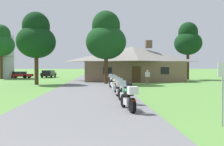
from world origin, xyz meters
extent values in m
plane|color=#56893D|center=(0.00, 20.00, 0.00)|extent=(500.00, 500.00, 0.00)
cube|color=slate|center=(0.00, 18.00, 0.03)|extent=(6.40, 80.00, 0.06)
cylinder|color=black|center=(1.93, 8.43, 0.38)|extent=(0.22, 0.65, 0.64)
cylinder|color=black|center=(2.17, 7.01, 0.38)|extent=(0.26, 0.66, 0.64)
cube|color=silver|center=(2.06, 7.70, 0.44)|extent=(0.35, 0.60, 0.30)
ellipsoid|color=#195B33|center=(2.01, 7.96, 0.89)|extent=(0.38, 0.56, 0.26)
cube|color=black|center=(2.09, 7.50, 0.80)|extent=(0.36, 0.56, 0.10)
cylinder|color=silver|center=(1.94, 8.39, 1.08)|extent=(0.66, 0.14, 0.03)
cylinder|color=silver|center=(1.93, 8.43, 0.74)|extent=(0.10, 0.24, 0.73)
cube|color=#B2BCC6|center=(1.92, 8.49, 1.22)|extent=(0.33, 0.16, 0.27)
sphere|color=silver|center=(1.94, 8.39, 0.94)|extent=(0.11, 0.11, 0.11)
cube|color=silver|center=(2.18, 6.96, 1.02)|extent=(0.45, 0.42, 0.32)
cube|color=red|center=(2.21, 6.79, 0.60)|extent=(0.14, 0.05, 0.06)
cylinder|color=silver|center=(2.26, 7.35, 0.28)|extent=(0.16, 0.55, 0.07)
cylinder|color=black|center=(2.00, 10.81, 0.38)|extent=(0.21, 0.65, 0.64)
cylinder|color=black|center=(2.24, 9.39, 0.38)|extent=(0.26, 0.66, 0.64)
cube|color=silver|center=(2.12, 10.08, 0.44)|extent=(0.35, 0.59, 0.30)
ellipsoid|color=silver|center=(2.08, 10.34, 0.89)|extent=(0.38, 0.56, 0.26)
cube|color=black|center=(2.16, 9.88, 0.80)|extent=(0.36, 0.56, 0.10)
cylinder|color=silver|center=(2.01, 10.77, 1.08)|extent=(0.66, 0.14, 0.03)
cylinder|color=silver|center=(2.00, 10.81, 0.74)|extent=(0.10, 0.24, 0.73)
cube|color=#B2BCC6|center=(1.99, 10.87, 1.22)|extent=(0.33, 0.16, 0.27)
sphere|color=silver|center=(2.01, 10.77, 0.94)|extent=(0.11, 0.11, 0.11)
cube|color=black|center=(2.25, 9.34, 1.02)|extent=(0.45, 0.42, 0.32)
cube|color=red|center=(2.27, 9.17, 0.60)|extent=(0.14, 0.05, 0.06)
cylinder|color=silver|center=(2.32, 9.73, 0.28)|extent=(0.16, 0.55, 0.07)
cylinder|color=black|center=(1.98, 12.75, 0.38)|extent=(0.14, 0.64, 0.64)
cylinder|color=black|center=(2.04, 11.31, 0.38)|extent=(0.18, 0.65, 0.64)
cube|color=silver|center=(2.01, 12.01, 0.44)|extent=(0.28, 0.57, 0.30)
ellipsoid|color=orange|center=(2.00, 12.27, 0.89)|extent=(0.32, 0.53, 0.26)
cube|color=black|center=(2.02, 11.81, 0.80)|extent=(0.30, 0.53, 0.10)
cylinder|color=silver|center=(1.98, 12.71, 1.08)|extent=(0.66, 0.06, 0.03)
cylinder|color=silver|center=(1.98, 12.75, 0.74)|extent=(0.07, 0.24, 0.73)
cube|color=#B2BCC6|center=(1.98, 12.81, 1.22)|extent=(0.32, 0.12, 0.27)
sphere|color=silver|center=(1.98, 12.71, 0.94)|extent=(0.11, 0.11, 0.11)
cube|color=#B7B7BC|center=(2.04, 11.26, 1.02)|extent=(0.42, 0.38, 0.32)
cube|color=red|center=(2.05, 11.09, 0.60)|extent=(0.14, 0.04, 0.06)
cylinder|color=silver|center=(2.17, 11.64, 0.28)|extent=(0.09, 0.55, 0.07)
cylinder|color=black|center=(2.00, 15.19, 0.38)|extent=(0.14, 0.64, 0.64)
cylinder|color=black|center=(2.07, 13.75, 0.38)|extent=(0.19, 0.65, 0.64)
cube|color=silver|center=(2.03, 14.45, 0.44)|extent=(0.29, 0.57, 0.30)
ellipsoid|color=black|center=(2.02, 14.71, 0.89)|extent=(0.33, 0.53, 0.26)
cube|color=black|center=(2.04, 14.25, 0.80)|extent=(0.31, 0.53, 0.10)
cylinder|color=silver|center=(2.00, 15.15, 1.08)|extent=(0.66, 0.06, 0.03)
cylinder|color=silver|center=(2.00, 15.19, 0.74)|extent=(0.07, 0.24, 0.73)
cube|color=#B2BCC6|center=(1.99, 15.25, 1.22)|extent=(0.33, 0.13, 0.27)
sphere|color=silver|center=(2.00, 15.15, 0.94)|extent=(0.11, 0.11, 0.11)
cube|color=silver|center=(2.07, 13.70, 1.02)|extent=(0.42, 0.38, 0.32)
cube|color=red|center=(2.08, 13.53, 0.60)|extent=(0.14, 0.04, 0.06)
cylinder|color=silver|center=(2.19, 14.07, 0.28)|extent=(0.10, 0.55, 0.07)
cube|color=silver|center=(1.81, 13.78, 0.56)|extent=(0.22, 0.41, 0.36)
cube|color=silver|center=(2.33, 13.81, 0.56)|extent=(0.22, 0.41, 0.36)
cylinder|color=black|center=(2.02, 17.57, 0.38)|extent=(0.17, 0.65, 0.64)
cylinder|color=black|center=(2.15, 16.14, 0.38)|extent=(0.21, 0.65, 0.64)
cube|color=silver|center=(2.08, 16.84, 0.44)|extent=(0.31, 0.58, 0.30)
ellipsoid|color=gold|center=(2.06, 17.10, 0.89)|extent=(0.35, 0.55, 0.26)
cube|color=black|center=(2.10, 16.64, 0.80)|extent=(0.33, 0.54, 0.10)
cylinder|color=silver|center=(2.02, 17.53, 1.08)|extent=(0.66, 0.09, 0.03)
cylinder|color=silver|center=(2.02, 17.57, 0.74)|extent=(0.08, 0.24, 0.73)
cube|color=#B2BCC6|center=(2.01, 17.63, 1.22)|extent=(0.33, 0.14, 0.27)
sphere|color=silver|center=(2.02, 17.53, 0.94)|extent=(0.11, 0.11, 0.11)
cube|color=silver|center=(2.15, 16.09, 1.02)|extent=(0.43, 0.40, 0.32)
cube|color=red|center=(2.17, 15.92, 0.60)|extent=(0.14, 0.04, 0.06)
cylinder|color=silver|center=(2.26, 16.47, 0.28)|extent=(0.12, 0.55, 0.07)
cube|color=silver|center=(1.88, 16.17, 0.56)|extent=(0.24, 0.42, 0.36)
cube|color=silver|center=(2.40, 16.21, 0.56)|extent=(0.24, 0.42, 0.36)
cylinder|color=black|center=(1.85, 19.64, 0.38)|extent=(0.23, 0.65, 0.64)
cylinder|color=black|center=(2.12, 18.22, 0.38)|extent=(0.27, 0.66, 0.64)
cube|color=silver|center=(1.99, 18.91, 0.44)|extent=(0.36, 0.60, 0.30)
ellipsoid|color=#B2B5BC|center=(1.94, 19.16, 0.89)|extent=(0.39, 0.57, 0.26)
cube|color=black|center=(2.02, 18.71, 0.80)|extent=(0.37, 0.56, 0.10)
cylinder|color=silver|center=(1.86, 19.60, 1.08)|extent=(0.65, 0.16, 0.03)
cylinder|color=silver|center=(1.85, 19.64, 0.74)|extent=(0.10, 0.24, 0.73)
cube|color=#B2BCC6|center=(1.84, 19.70, 1.22)|extent=(0.33, 0.17, 0.27)
sphere|color=silver|center=(1.86, 19.60, 0.94)|extent=(0.11, 0.11, 0.11)
cube|color=black|center=(2.13, 18.17, 1.02)|extent=(0.46, 0.43, 0.32)
cube|color=red|center=(2.16, 18.01, 0.60)|extent=(0.14, 0.06, 0.06)
cylinder|color=silver|center=(2.20, 18.56, 0.28)|extent=(0.17, 0.55, 0.07)
cube|color=brown|center=(5.57, 31.30, 1.39)|extent=(13.36, 7.83, 2.78)
pyramid|color=gray|center=(5.57, 31.30, 3.89)|extent=(14.16, 8.30, 2.22)
cube|color=brown|center=(7.97, 31.30, 5.34)|extent=(0.90, 0.90, 1.10)
cube|color=#472D19|center=(5.57, 27.36, 1.05)|extent=(1.10, 0.08, 2.10)
cube|color=black|center=(1.83, 27.36, 1.53)|extent=(1.10, 0.06, 0.90)
cube|color=black|center=(9.31, 27.36, 1.53)|extent=(1.10, 0.06, 0.90)
cylinder|color=#75664C|center=(6.55, 24.63, 0.43)|extent=(0.14, 0.14, 0.86)
cylinder|color=#75664C|center=(6.38, 24.71, 0.43)|extent=(0.14, 0.14, 0.86)
cube|color=silver|center=(6.46, 24.67, 1.14)|extent=(0.42, 0.35, 0.56)
cylinder|color=silver|center=(6.67, 24.57, 1.12)|extent=(0.09, 0.09, 0.58)
cylinder|color=silver|center=(6.26, 24.77, 1.12)|extent=(0.09, 0.09, 0.58)
sphere|color=tan|center=(6.46, 24.67, 1.56)|extent=(0.21, 0.21, 0.21)
cylinder|color=#9EA0A5|center=(4.92, 4.87, 1.05)|extent=(0.06, 0.06, 2.10)
cube|color=silver|center=(4.92, 4.85, 1.90)|extent=(0.36, 0.02, 0.48)
cylinder|color=#422D19|center=(-15.71, 37.67, 2.27)|extent=(0.44, 0.44, 4.54)
ellipsoid|color=#194C1E|center=(-15.71, 37.67, 5.74)|extent=(4.39, 4.39, 3.73)
ellipsoid|color=#16441B|center=(-15.71, 37.67, 7.50)|extent=(3.08, 3.08, 3.30)
cylinder|color=#422D19|center=(-6.36, 24.30, 1.83)|extent=(0.44, 0.44, 3.66)
ellipsoid|color=#0F3314|center=(-6.36, 24.30, 4.86)|extent=(4.36, 4.36, 3.70)
ellipsoid|color=black|center=(-6.36, 24.30, 6.60)|extent=(3.05, 3.05, 3.27)
cylinder|color=#422D19|center=(1.56, 24.66, 1.80)|extent=(0.44, 0.44, 3.60)
ellipsoid|color=#143D19|center=(1.56, 24.66, 4.90)|extent=(4.70, 4.70, 4.00)
ellipsoid|color=#123716|center=(1.56, 24.66, 6.78)|extent=(3.29, 3.29, 3.53)
cylinder|color=#422D19|center=(14.81, 33.82, 2.29)|extent=(0.44, 0.44, 4.58)
ellipsoid|color=#0F3314|center=(14.81, 33.82, 5.77)|extent=(4.31, 4.31, 3.67)
ellipsoid|color=black|center=(14.81, 33.82, 7.50)|extent=(3.02, 3.02, 3.24)
cylinder|color=#B2B7BC|center=(-16.45, 40.14, 3.80)|extent=(3.84, 3.84, 7.60)
cone|color=#999EA3|center=(-16.45, 40.14, 8.08)|extent=(3.92, 3.92, 0.96)
cylinder|color=gray|center=(-16.45, 40.14, 3.80)|extent=(3.96, 3.96, 0.15)
cube|color=black|center=(-8.84, 42.38, 0.62)|extent=(2.07, 4.69, 0.60)
cube|color=black|center=(-8.85, 42.18, 1.16)|extent=(1.78, 3.30, 0.48)
cylinder|color=black|center=(-9.61, 43.84, 0.32)|extent=(0.25, 0.65, 0.64)
cylinder|color=black|center=(-7.92, 43.76, 0.32)|extent=(0.25, 0.65, 0.64)
cylinder|color=black|center=(-9.76, 41.00, 0.32)|extent=(0.25, 0.65, 0.64)
cylinder|color=black|center=(-8.07, 40.91, 0.32)|extent=(0.25, 0.65, 0.64)
cube|color=maroon|center=(-13.43, 40.13, 0.55)|extent=(4.45, 2.51, 0.46)
cube|color=black|center=(-13.53, 40.15, 0.99)|extent=(2.13, 1.91, 0.42)
cylinder|color=black|center=(-14.85, 39.51, 0.32)|extent=(0.67, 0.32, 0.64)
cylinder|color=black|center=(-14.57, 41.18, 0.32)|extent=(0.67, 0.32, 0.64)
cylinder|color=black|center=(-12.28, 39.08, 0.32)|extent=(0.67, 0.32, 0.64)
cylinder|color=black|center=(-12.00, 40.75, 0.32)|extent=(0.67, 0.32, 0.64)
camera|label=1|loc=(0.79, -2.77, 2.00)|focal=37.69mm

